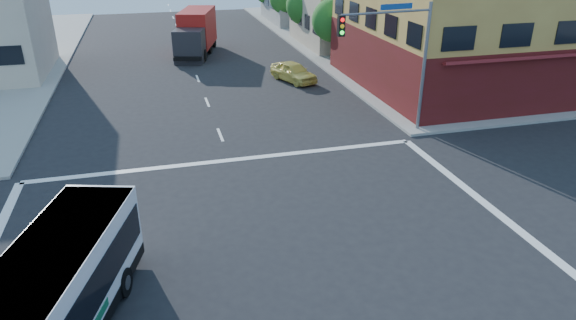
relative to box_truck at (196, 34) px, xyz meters
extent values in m
plane|color=black|center=(-0.82, -33.30, -1.82)|extent=(120.00, 120.00, 0.00)
cube|color=gray|center=(34.18, 1.70, -1.75)|extent=(50.00, 50.00, 0.15)
cube|color=#571316|center=(19.18, -14.80, 0.18)|extent=(18.09, 15.08, 4.00)
cube|color=maroon|center=(19.18, -21.90, 1.78)|extent=(16.00, 1.60, 0.51)
cylinder|color=slate|center=(9.98, -22.50, 1.68)|extent=(0.18, 0.18, 7.00)
cylinder|color=slate|center=(7.48, -22.75, 4.78)|extent=(5.01, 0.62, 0.12)
cube|color=black|center=(4.98, -23.00, 4.28)|extent=(0.32, 0.30, 1.00)
sphere|color=#FF0C0C|center=(4.98, -23.17, 4.58)|extent=(0.20, 0.20, 0.20)
sphere|color=yellow|center=(4.98, -23.17, 4.28)|extent=(0.20, 0.20, 0.20)
sphere|color=#19FF33|center=(4.98, -23.17, 3.98)|extent=(0.20, 0.20, 0.20)
cube|color=navy|center=(7.98, -22.70, 5.03)|extent=(1.80, 0.22, 0.28)
cylinder|color=#352513|center=(10.98, -5.30, -0.86)|extent=(0.28, 0.28, 1.92)
sphere|color=#195A1C|center=(10.98, -5.30, 1.54)|extent=(3.60, 3.60, 3.60)
sphere|color=#195A1C|center=(11.38, -5.60, 2.44)|extent=(2.52, 2.52, 2.52)
cylinder|color=#352513|center=(10.98, 2.70, -0.83)|extent=(0.28, 0.28, 1.99)
sphere|color=#195A1C|center=(10.98, 2.70, 1.69)|extent=(3.80, 3.80, 3.80)
cylinder|color=#352513|center=(10.98, 10.70, -0.88)|extent=(0.28, 0.28, 1.89)
cylinder|color=#352513|center=(10.98, 18.70, -0.81)|extent=(0.28, 0.28, 2.03)
cube|color=black|center=(-6.07, -30.92, -0.19)|extent=(2.00, 0.65, 1.19)
cube|color=#E5590C|center=(-6.06, -30.89, 0.69)|extent=(1.63, 0.53, 0.25)
cube|color=white|center=(-7.59, -35.94, 0.95)|extent=(5.12, 10.57, 0.11)
cylinder|color=black|center=(-7.61, -32.39, -1.36)|extent=(0.52, 0.96, 0.92)
cylinder|color=#99999E|center=(-7.73, -32.35, -1.36)|extent=(0.17, 0.45, 0.46)
cylinder|color=black|center=(-5.60, -33.00, -1.36)|extent=(0.52, 0.96, 0.92)
cylinder|color=#99999E|center=(-5.48, -33.03, -1.36)|extent=(0.17, 0.45, 0.46)
cube|color=#232327|center=(-0.82, -2.84, -0.47)|extent=(2.95, 2.87, 2.71)
cube|color=black|center=(-1.10, -3.80, -0.05)|extent=(2.13, 0.69, 1.04)
cube|color=#A91713|center=(0.28, 0.97, 0.37)|extent=(4.03, 6.31, 3.13)
cube|color=black|center=(-0.07, -0.23, -1.25)|extent=(4.53, 8.66, 0.31)
cylinder|color=black|center=(-1.82, -2.34, -1.30)|extent=(0.57, 1.08, 1.04)
cylinder|color=black|center=(0.29, -2.95, -1.30)|extent=(0.57, 1.08, 1.04)
cylinder|color=black|center=(-0.98, 0.57, -1.30)|extent=(0.57, 1.08, 1.04)
cylinder|color=black|center=(1.13, -0.04, -1.30)|extent=(0.57, 1.08, 1.04)
cylinder|color=black|center=(-0.25, 3.08, -1.30)|extent=(0.57, 1.08, 1.04)
cylinder|color=black|center=(1.86, 2.47, -1.30)|extent=(0.57, 1.08, 1.04)
imported|color=#E2D05E|center=(5.99, -10.91, -1.11)|extent=(3.09, 4.52, 1.43)
camera|label=1|loc=(-4.02, -46.68, 8.59)|focal=32.00mm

